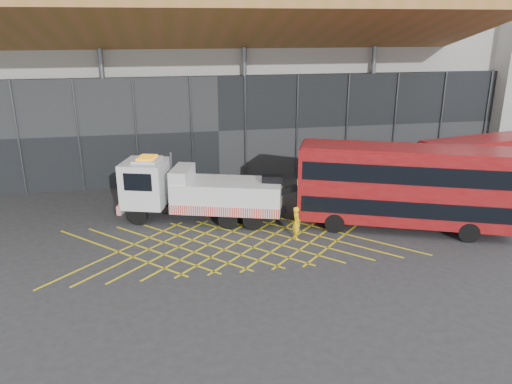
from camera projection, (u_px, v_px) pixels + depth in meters
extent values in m
plane|color=#2C2C2F|center=(208.00, 245.00, 27.57)|extent=(120.00, 120.00, 0.00)
cube|color=yellow|center=(118.00, 252.00, 26.73)|extent=(7.16, 7.16, 0.01)
cube|color=yellow|center=(118.00, 252.00, 26.73)|extent=(7.16, 7.16, 0.01)
cube|color=yellow|center=(149.00, 249.00, 27.01)|extent=(7.16, 7.16, 0.01)
cube|color=yellow|center=(149.00, 249.00, 27.01)|extent=(7.16, 7.16, 0.01)
cube|color=yellow|center=(179.00, 247.00, 27.29)|extent=(7.16, 7.16, 0.01)
cube|color=yellow|center=(179.00, 247.00, 27.29)|extent=(7.16, 7.16, 0.01)
cube|color=yellow|center=(208.00, 245.00, 27.56)|extent=(7.16, 7.16, 0.01)
cube|color=yellow|center=(208.00, 245.00, 27.56)|extent=(7.16, 7.16, 0.01)
cube|color=yellow|center=(236.00, 242.00, 27.84)|extent=(7.16, 7.16, 0.01)
cube|color=yellow|center=(236.00, 242.00, 27.84)|extent=(7.16, 7.16, 0.01)
cube|color=yellow|center=(264.00, 240.00, 28.12)|extent=(7.16, 7.16, 0.01)
cube|color=yellow|center=(264.00, 240.00, 28.12)|extent=(7.16, 7.16, 0.01)
cube|color=yellow|center=(292.00, 238.00, 28.40)|extent=(7.16, 7.16, 0.01)
cube|color=yellow|center=(292.00, 238.00, 28.40)|extent=(7.16, 7.16, 0.01)
cube|color=yellow|center=(319.00, 236.00, 28.68)|extent=(7.16, 7.16, 0.01)
cube|color=yellow|center=(319.00, 236.00, 28.68)|extent=(7.16, 7.16, 0.01)
cube|color=yellow|center=(345.00, 234.00, 28.96)|extent=(7.16, 7.16, 0.01)
cube|color=yellow|center=(345.00, 234.00, 28.96)|extent=(7.16, 7.16, 0.01)
cube|color=#9A9A94|center=(207.00, 56.00, 42.71)|extent=(55.00, 14.00, 18.00)
cube|color=black|center=(218.00, 130.00, 37.52)|extent=(55.00, 0.80, 8.00)
cube|color=olive|center=(190.00, 25.00, 31.32)|extent=(40.00, 11.93, 4.07)
cylinder|color=#595B60|center=(107.00, 121.00, 35.62)|extent=(0.36, 0.36, 10.00)
cylinder|color=#595B60|center=(245.00, 116.00, 37.36)|extent=(0.36, 0.36, 10.00)
cylinder|color=#595B60|center=(370.00, 112.00, 39.11)|extent=(0.36, 0.36, 10.00)
cube|color=black|center=(204.00, 209.00, 30.80)|extent=(9.96, 3.99, 0.37)
cube|color=white|center=(145.00, 183.00, 30.69)|extent=(3.22, 3.29, 2.76)
cube|color=black|center=(125.00, 175.00, 30.68)|extent=(0.74, 2.25, 1.17)
cube|color=red|center=(127.00, 203.00, 31.28)|extent=(1.07, 2.72, 0.58)
cube|color=orange|center=(147.00, 158.00, 30.15)|extent=(1.29, 1.50, 0.13)
cube|color=white|center=(227.00, 194.00, 30.32)|extent=(7.08, 4.48, 1.70)
cube|color=red|center=(224.00, 212.00, 29.24)|extent=(6.32, 2.00, 0.58)
cube|color=white|center=(182.00, 174.00, 30.22)|extent=(1.77, 2.75, 0.74)
cube|color=black|center=(273.00, 180.00, 29.69)|extent=(1.38, 0.88, 0.53)
cube|color=black|center=(290.00, 189.00, 29.75)|extent=(2.33, 1.04, 1.15)
cylinder|color=black|center=(138.00, 215.00, 30.21)|extent=(1.23, 0.70, 1.17)
cylinder|color=black|center=(150.00, 203.00, 32.31)|extent=(1.23, 0.70, 1.17)
cylinder|color=black|center=(253.00, 220.00, 29.46)|extent=(1.23, 0.70, 1.17)
cylinder|color=black|center=(257.00, 207.00, 31.56)|extent=(1.23, 0.70, 1.17)
cylinder|color=#595B60|center=(172.00, 170.00, 31.36)|extent=(0.15, 0.15, 2.34)
cube|color=maroon|center=(405.00, 185.00, 28.88)|extent=(12.36, 7.07, 4.29)
cube|color=black|center=(403.00, 202.00, 29.20)|extent=(11.93, 6.95, 0.94)
cube|color=black|center=(406.00, 169.00, 28.57)|extent=(11.93, 6.95, 1.05)
cube|color=black|center=(299.00, 194.00, 30.27)|extent=(0.96, 2.33, 1.44)
cube|color=black|center=(300.00, 164.00, 29.65)|extent=(0.96, 2.33, 1.05)
cube|color=yellow|center=(300.00, 178.00, 29.93)|extent=(0.78, 1.86, 0.39)
cube|color=maroon|center=(409.00, 149.00, 28.18)|extent=(12.05, 6.77, 0.13)
cylinder|color=black|center=(335.00, 223.00, 29.08)|extent=(1.19, 0.73, 1.15)
cylinder|color=black|center=(336.00, 208.00, 31.43)|extent=(1.19, 0.73, 1.15)
cylinder|color=black|center=(469.00, 232.00, 27.77)|extent=(1.19, 0.73, 1.15)
cylinder|color=black|center=(460.00, 216.00, 30.12)|extent=(1.19, 0.73, 1.15)
cube|color=maroon|center=(490.00, 166.00, 33.84)|extent=(11.13, 4.70, 3.82)
cube|color=black|center=(488.00, 179.00, 34.13)|extent=(10.72, 4.67, 0.84)
cube|color=black|center=(492.00, 154.00, 33.56)|extent=(10.72, 4.67, 0.94)
cube|color=black|center=(425.00, 188.00, 32.14)|extent=(0.52, 2.18, 1.28)
cube|color=black|center=(428.00, 162.00, 31.58)|extent=(0.52, 2.18, 0.94)
cube|color=yellow|center=(426.00, 174.00, 31.83)|extent=(0.42, 1.73, 0.35)
cube|color=maroon|center=(495.00, 138.00, 33.22)|extent=(10.88, 4.46, 0.12)
cylinder|color=black|center=(459.00, 204.00, 32.23)|extent=(1.06, 0.50, 1.03)
cylinder|color=black|center=(436.00, 194.00, 34.17)|extent=(1.06, 0.50, 1.03)
cylinder|color=black|center=(507.00, 183.00, 36.57)|extent=(1.06, 0.50, 1.03)
imported|color=yellow|center=(297.00, 223.00, 28.07)|extent=(0.51, 0.73, 1.92)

